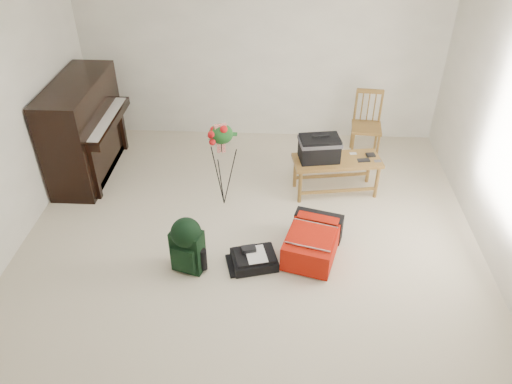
# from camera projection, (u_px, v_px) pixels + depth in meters

# --- Properties ---
(floor) EXTENTS (5.00, 5.50, 0.01)m
(floor) POSITION_uv_depth(u_px,v_px,m) (248.00, 258.00, 5.28)
(floor) COLOR beige
(floor) RESTS_ON ground
(ceiling) EXTENTS (5.00, 5.50, 0.01)m
(ceiling) POSITION_uv_depth(u_px,v_px,m) (246.00, 18.00, 3.83)
(ceiling) COLOR white
(ceiling) RESTS_ON wall_back
(wall_back) EXTENTS (5.00, 0.04, 2.50)m
(wall_back) POSITION_uv_depth(u_px,v_px,m) (261.00, 52.00, 6.79)
(wall_back) COLOR white
(wall_back) RESTS_ON floor
(piano) EXTENTS (0.71, 1.50, 1.25)m
(piano) POSITION_uv_depth(u_px,v_px,m) (85.00, 131.00, 6.33)
(piano) COLOR black
(piano) RESTS_ON floor
(bench) EXTENTS (1.11, 0.59, 0.81)m
(bench) POSITION_uv_depth(u_px,v_px,m) (325.00, 151.00, 5.97)
(bench) COLOR olive
(bench) RESTS_ON floor
(dining_chair) EXTENTS (0.43, 0.43, 0.91)m
(dining_chair) POSITION_uv_depth(u_px,v_px,m) (366.00, 125.00, 6.79)
(dining_chair) COLOR olive
(dining_chair) RESTS_ON floor
(red_suitcase) EXTENTS (0.68, 0.86, 0.32)m
(red_suitcase) POSITION_uv_depth(u_px,v_px,m) (312.00, 239.00, 5.28)
(red_suitcase) COLOR red
(red_suitcase) RESTS_ON floor
(black_duffel) EXTENTS (0.53, 0.47, 0.19)m
(black_duffel) POSITION_uv_depth(u_px,v_px,m) (254.00, 259.00, 5.17)
(black_duffel) COLOR black
(black_duffel) RESTS_ON floor
(green_backpack) EXTENTS (0.36, 0.33, 0.62)m
(green_backpack) POSITION_uv_depth(u_px,v_px,m) (187.00, 243.00, 4.96)
(green_backpack) COLOR black
(green_backpack) RESTS_ON floor
(flower_stand) EXTENTS (0.45, 0.45, 1.11)m
(flower_stand) POSITION_uv_depth(u_px,v_px,m) (222.00, 165.00, 5.76)
(flower_stand) COLOR black
(flower_stand) RESTS_ON floor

